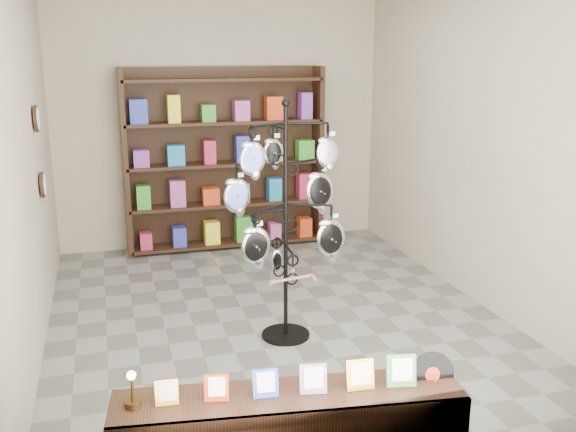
% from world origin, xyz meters
% --- Properties ---
extents(ground, '(5.00, 5.00, 0.00)m').
position_xyz_m(ground, '(0.00, 0.00, 0.00)').
color(ground, slate).
rests_on(ground, ground).
extents(room_envelope, '(5.00, 5.00, 5.00)m').
position_xyz_m(room_envelope, '(0.00, 0.00, 1.85)').
color(room_envelope, '#B0A68E').
rests_on(room_envelope, ground).
extents(display_tree, '(1.04, 0.92, 2.02)m').
position_xyz_m(display_tree, '(-0.01, -0.44, 1.17)').
color(display_tree, black).
rests_on(display_tree, ground).
extents(front_shelf, '(2.05, 0.67, 0.71)m').
position_xyz_m(front_shelf, '(-0.49, -2.19, 0.25)').
color(front_shelf, black).
rests_on(front_shelf, ground).
extents(back_shelving, '(2.42, 0.36, 2.20)m').
position_xyz_m(back_shelving, '(0.00, 2.30, 1.03)').
color(back_shelving, black).
rests_on(back_shelving, ground).
extents(wall_clocks, '(0.03, 0.24, 0.84)m').
position_xyz_m(wall_clocks, '(-1.97, 0.80, 1.50)').
color(wall_clocks, black).
rests_on(wall_clocks, ground).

